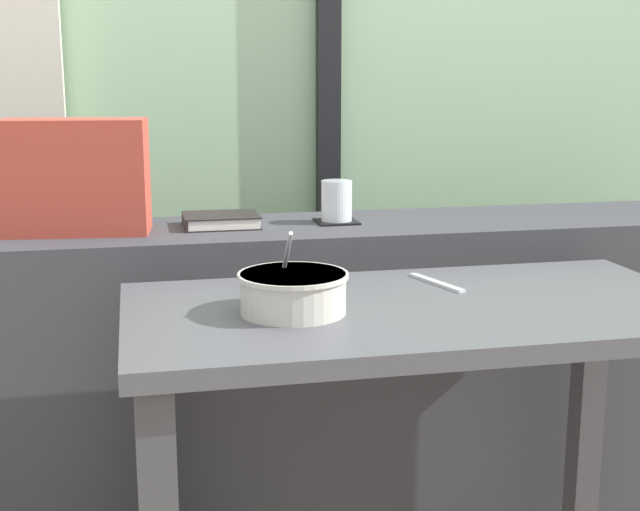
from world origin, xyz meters
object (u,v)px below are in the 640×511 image
breakfast_table (417,371)px  coaster_square (337,222)px  closed_book (220,220)px  soup_bowl (293,292)px  throw_pillow (76,177)px  juice_glass (337,202)px  fork_utensil (436,283)px

breakfast_table → coaster_square: bearing=93.0°
closed_book → soup_bowl: 0.57m
soup_bowl → throw_pillow: bearing=126.0°
coaster_square → juice_glass: size_ratio=1.01×
coaster_square → juice_glass: (0.00, 0.00, 0.05)m
fork_utensil → juice_glass: bearing=88.4°
closed_book → fork_utensil: bearing=-46.3°
closed_book → fork_utensil: size_ratio=1.05×
coaster_square → fork_utensil: 0.43m
fork_utensil → soup_bowl: bearing=-172.6°
fork_utensil → closed_book: bearing=116.7°
coaster_square → closed_book: 0.29m
breakfast_table → soup_bowl: soup_bowl is taller
juice_glass → closed_book: bearing=178.6°
fork_utensil → coaster_square: bearing=88.4°
breakfast_table → fork_utensil: fork_utensil is taller
coaster_square → throw_pillow: (-0.61, -0.01, 0.13)m
throw_pillow → fork_utensil: 0.85m
juice_glass → fork_utensil: (0.11, -0.41, -0.11)m
throw_pillow → fork_utensil: throw_pillow is taller
throw_pillow → soup_bowl: (0.40, -0.55, -0.15)m
throw_pillow → fork_utensil: bearing=-28.9°
juice_glass → throw_pillow: bearing=-179.0°
coaster_square → soup_bowl: bearing=-110.9°
coaster_square → soup_bowl: (-0.21, -0.56, -0.03)m
juice_glass → closed_book: juice_glass is taller
breakfast_table → closed_book: size_ratio=6.11×
juice_glass → soup_bowl: bearing=-110.9°
coaster_square → juice_glass: bearing=0.0°
coaster_square → closed_book: (-0.28, 0.01, 0.01)m
coaster_square → throw_pillow: size_ratio=0.31×
throw_pillow → breakfast_table: bearing=-40.0°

